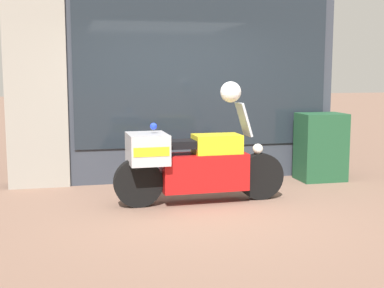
{
  "coord_description": "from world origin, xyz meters",
  "views": [
    {
      "loc": [
        -1.65,
        -6.29,
        1.74
      ],
      "look_at": [
        -0.0,
        0.88,
        0.71
      ],
      "focal_mm": 50.0,
      "sensor_mm": 36.0,
      "label": 1
    }
  ],
  "objects": [
    {
      "name": "paramedic_motorcycle",
      "position": [
        -0.13,
        0.38,
        0.54
      ],
      "size": [
        2.29,
        0.63,
        1.32
      ],
      "rotation": [
        0.0,
        0.0,
        0.03
      ],
      "color": "black",
      "rests_on": "ground"
    },
    {
      "name": "ground_plane",
      "position": [
        0.0,
        0.0,
        0.0
      ],
      "size": [
        60.0,
        60.0,
        0.0
      ],
      "primitive_type": "plane",
      "color": "#7A5B4C"
    },
    {
      "name": "white_helmet",
      "position": [
        0.4,
        0.4,
        1.45
      ],
      "size": [
        0.27,
        0.27,
        0.27
      ],
      "primitive_type": "sphere",
      "color": "white",
      "rests_on": "paramedic_motorcycle"
    },
    {
      "name": "window_display",
      "position": [
        0.37,
        2.03,
        0.47
      ],
      "size": [
        3.78,
        0.3,
        1.95
      ],
      "color": "slate",
      "rests_on": "ground"
    },
    {
      "name": "utility_cabinet",
      "position": [
        2.2,
        1.39,
        0.53
      ],
      "size": [
        0.71,
        0.54,
        1.06
      ],
      "primitive_type": "cube",
      "color": "#1E4C2D",
      "rests_on": "ground"
    },
    {
      "name": "shop_building",
      "position": [
        -0.38,
        2.0,
        1.75
      ],
      "size": [
        5.12,
        0.55,
        3.48
      ],
      "color": "#333842",
      "rests_on": "ground"
    }
  ]
}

